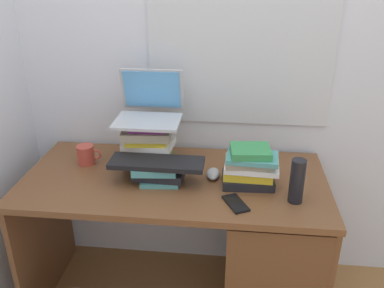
{
  "coord_description": "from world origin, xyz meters",
  "views": [
    {
      "loc": [
        0.26,
        -1.65,
        1.66
      ],
      "look_at": [
        0.08,
        -0.01,
        0.91
      ],
      "focal_mm": 38.36,
      "sensor_mm": 36.0,
      "label": 1
    }
  ],
  "objects_px": {
    "book_stack_tall": "(148,146)",
    "laptop": "(149,108)",
    "book_stack_side": "(249,168)",
    "computer_mouse": "(213,174)",
    "mug": "(86,155)",
    "water_bottle": "(297,181)",
    "cell_phone": "(236,203)",
    "keyboard": "(157,163)",
    "desk": "(247,244)",
    "book_stack_keyboard_riser": "(158,173)"
  },
  "relations": [
    {
      "from": "book_stack_tall",
      "to": "laptop",
      "type": "height_order",
      "value": "laptop"
    },
    {
      "from": "book_stack_side",
      "to": "laptop",
      "type": "relative_size",
      "value": 0.83
    },
    {
      "from": "book_stack_tall",
      "to": "computer_mouse",
      "type": "xyz_separation_m",
      "value": [
        0.32,
        -0.08,
        -0.09
      ]
    },
    {
      "from": "book_stack_side",
      "to": "laptop",
      "type": "distance_m",
      "value": 0.55
    },
    {
      "from": "book_stack_side",
      "to": "mug",
      "type": "bearing_deg",
      "value": 170.83
    },
    {
      "from": "computer_mouse",
      "to": "water_bottle",
      "type": "distance_m",
      "value": 0.4
    },
    {
      "from": "water_bottle",
      "to": "computer_mouse",
      "type": "bearing_deg",
      "value": 154.39
    },
    {
      "from": "book_stack_side",
      "to": "water_bottle",
      "type": "bearing_deg",
      "value": -31.01
    },
    {
      "from": "computer_mouse",
      "to": "book_stack_side",
      "type": "bearing_deg",
      "value": -18.59
    },
    {
      "from": "laptop",
      "to": "cell_phone",
      "type": "bearing_deg",
      "value": -40.1
    },
    {
      "from": "book_stack_tall",
      "to": "water_bottle",
      "type": "distance_m",
      "value": 0.72
    },
    {
      "from": "laptop",
      "to": "computer_mouse",
      "type": "distance_m",
      "value": 0.43
    },
    {
      "from": "laptop",
      "to": "keyboard",
      "type": "relative_size",
      "value": 0.72
    },
    {
      "from": "desk",
      "to": "cell_phone",
      "type": "xyz_separation_m",
      "value": [
        -0.07,
        -0.17,
        0.34
      ]
    },
    {
      "from": "book_stack_tall",
      "to": "mug",
      "type": "height_order",
      "value": "book_stack_tall"
    },
    {
      "from": "laptop",
      "to": "cell_phone",
      "type": "relative_size",
      "value": 2.23
    },
    {
      "from": "book_stack_keyboard_riser",
      "to": "laptop",
      "type": "xyz_separation_m",
      "value": [
        -0.07,
        0.2,
        0.24
      ]
    },
    {
      "from": "book_stack_tall",
      "to": "book_stack_side",
      "type": "distance_m",
      "value": 0.5
    },
    {
      "from": "book_stack_tall",
      "to": "water_bottle",
      "type": "relative_size",
      "value": 1.3
    },
    {
      "from": "book_stack_tall",
      "to": "book_stack_keyboard_riser",
      "type": "xyz_separation_m",
      "value": [
        0.07,
        -0.15,
        -0.07
      ]
    },
    {
      "from": "laptop",
      "to": "computer_mouse",
      "type": "relative_size",
      "value": 2.92
    },
    {
      "from": "book_stack_tall",
      "to": "laptop",
      "type": "relative_size",
      "value": 0.82
    },
    {
      "from": "mug",
      "to": "water_bottle",
      "type": "height_order",
      "value": "water_bottle"
    },
    {
      "from": "computer_mouse",
      "to": "desk",
      "type": "bearing_deg",
      "value": -15.45
    },
    {
      "from": "laptop",
      "to": "book_stack_tall",
      "type": "bearing_deg",
      "value": -93.58
    },
    {
      "from": "book_stack_keyboard_riser",
      "to": "mug",
      "type": "relative_size",
      "value": 1.92
    },
    {
      "from": "water_bottle",
      "to": "cell_phone",
      "type": "xyz_separation_m",
      "value": [
        -0.25,
        -0.05,
        -0.09
      ]
    },
    {
      "from": "keyboard",
      "to": "computer_mouse",
      "type": "bearing_deg",
      "value": 17.05
    },
    {
      "from": "cell_phone",
      "to": "book_stack_side",
      "type": "bearing_deg",
      "value": 44.76
    },
    {
      "from": "keyboard",
      "to": "book_stack_tall",
      "type": "bearing_deg",
      "value": 115.41
    },
    {
      "from": "book_stack_tall",
      "to": "laptop",
      "type": "bearing_deg",
      "value": 86.42
    },
    {
      "from": "desk",
      "to": "laptop",
      "type": "relative_size",
      "value": 4.62
    },
    {
      "from": "keyboard",
      "to": "water_bottle",
      "type": "xyz_separation_m",
      "value": [
        0.6,
        -0.09,
        -0.0
      ]
    },
    {
      "from": "desk",
      "to": "laptop",
      "type": "bearing_deg",
      "value": 159.58
    },
    {
      "from": "keyboard",
      "to": "desk",
      "type": "bearing_deg",
      "value": 3.79
    },
    {
      "from": "book_stack_keyboard_riser",
      "to": "cell_phone",
      "type": "relative_size",
      "value": 1.71
    },
    {
      "from": "keyboard",
      "to": "computer_mouse",
      "type": "distance_m",
      "value": 0.27
    },
    {
      "from": "book_stack_tall",
      "to": "water_bottle",
      "type": "xyz_separation_m",
      "value": [
        0.67,
        -0.25,
        -0.01
      ]
    },
    {
      "from": "book_stack_tall",
      "to": "cell_phone",
      "type": "relative_size",
      "value": 1.83
    },
    {
      "from": "mug",
      "to": "book_stack_tall",
      "type": "bearing_deg",
      "value": 0.87
    },
    {
      "from": "desk",
      "to": "keyboard",
      "type": "relative_size",
      "value": 3.34
    },
    {
      "from": "book_stack_keyboard_riser",
      "to": "laptop",
      "type": "bearing_deg",
      "value": 108.59
    },
    {
      "from": "water_bottle",
      "to": "laptop",
      "type": "bearing_deg",
      "value": 155.58
    },
    {
      "from": "computer_mouse",
      "to": "water_bottle",
      "type": "bearing_deg",
      "value": -25.61
    },
    {
      "from": "desk",
      "to": "book_stack_side",
      "type": "height_order",
      "value": "book_stack_side"
    },
    {
      "from": "book_stack_side",
      "to": "cell_phone",
      "type": "height_order",
      "value": "book_stack_side"
    },
    {
      "from": "keyboard",
      "to": "mug",
      "type": "distance_m",
      "value": 0.41
    },
    {
      "from": "water_bottle",
      "to": "book_stack_keyboard_riser",
      "type": "bearing_deg",
      "value": 170.64
    },
    {
      "from": "mug",
      "to": "book_stack_keyboard_riser",
      "type": "bearing_deg",
      "value": -20.52
    },
    {
      "from": "desk",
      "to": "mug",
      "type": "height_order",
      "value": "mug"
    }
  ]
}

